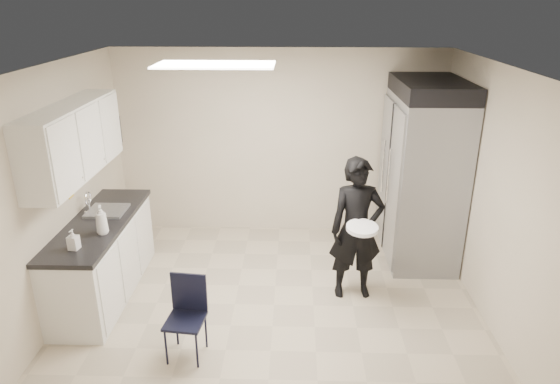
{
  "coord_description": "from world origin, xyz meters",
  "views": [
    {
      "loc": [
        0.21,
        -4.72,
        3.2
      ],
      "look_at": [
        0.06,
        0.2,
        1.28
      ],
      "focal_mm": 32.0,
      "sensor_mm": 36.0,
      "label": 1
    }
  ],
  "objects_px": {
    "folding_chair": "(185,321)",
    "man_tuxedo": "(356,229)",
    "lower_counter": "(103,260)",
    "commercial_fridge": "(422,179)"
  },
  "relations": [
    {
      "from": "commercial_fridge",
      "to": "lower_counter",
      "type": "bearing_deg",
      "value": -164.12
    },
    {
      "from": "lower_counter",
      "to": "folding_chair",
      "type": "height_order",
      "value": "lower_counter"
    },
    {
      "from": "man_tuxedo",
      "to": "folding_chair",
      "type": "bearing_deg",
      "value": -151.72
    },
    {
      "from": "lower_counter",
      "to": "man_tuxedo",
      "type": "bearing_deg",
      "value": 1.39
    },
    {
      "from": "commercial_fridge",
      "to": "man_tuxedo",
      "type": "relative_size",
      "value": 1.29
    },
    {
      "from": "folding_chair",
      "to": "commercial_fridge",
      "type": "bearing_deg",
      "value": 45.84
    },
    {
      "from": "folding_chair",
      "to": "man_tuxedo",
      "type": "distance_m",
      "value": 2.09
    },
    {
      "from": "commercial_fridge",
      "to": "man_tuxedo",
      "type": "distance_m",
      "value": 1.39
    },
    {
      "from": "lower_counter",
      "to": "commercial_fridge",
      "type": "xyz_separation_m",
      "value": [
        3.78,
        1.07,
        0.62
      ]
    },
    {
      "from": "lower_counter",
      "to": "man_tuxedo",
      "type": "relative_size",
      "value": 1.16
    }
  ]
}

